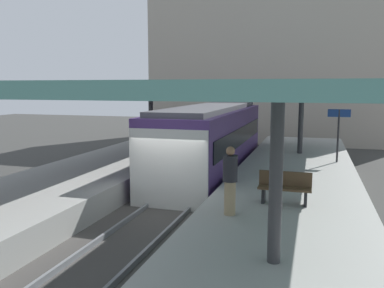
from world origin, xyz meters
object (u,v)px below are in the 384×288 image
object	(u,v)px
commuter_train	(211,141)
passenger_near_bench	(230,180)
platform_sign	(339,123)
platform_bench	(285,187)

from	to	relation	value
commuter_train	passenger_near_bench	xyz separation A→B (m)	(2.50, -7.96, 0.15)
platform_sign	passenger_near_bench	world-z (taller)	platform_sign
commuter_train	platform_sign	xyz separation A→B (m)	(5.37, 0.26, 0.90)
commuter_train	platform_bench	bearing A→B (deg)	-60.58
platform_sign	passenger_near_bench	size ratio (longest dim) A/B	1.30
commuter_train	passenger_near_bench	bearing A→B (deg)	-72.59
platform_bench	passenger_near_bench	distance (m)	1.88
commuter_train	passenger_near_bench	distance (m)	8.34
commuter_train	platform_sign	size ratio (longest dim) A/B	5.07
platform_sign	commuter_train	bearing A→B (deg)	-177.19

